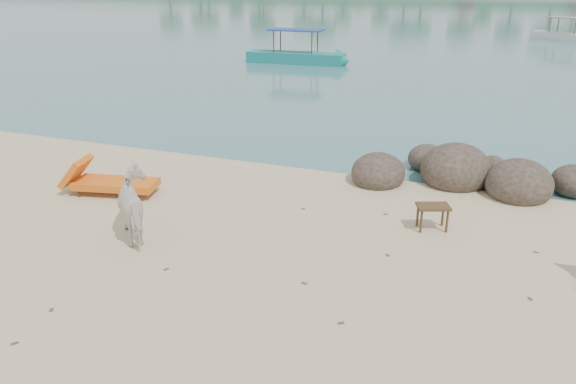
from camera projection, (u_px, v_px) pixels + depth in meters
name	position (u px, v px, depth m)	size (l,w,h in m)	color
water	(492.00, 6.00, 86.87)	(400.00, 400.00, 0.00)	#3A6B75
boulders	(477.00, 177.00, 13.03)	(6.50, 2.95, 1.24)	#322A21
cow	(138.00, 207.00, 10.35)	(0.67, 1.48, 1.25)	silver
side_table	(432.00, 219.00, 10.77)	(0.61, 0.39, 0.49)	#382A16
lounge_chair	(115.00, 180.00, 12.49)	(2.29, 0.80, 0.69)	orange
boat_near	(296.00, 35.00, 30.94)	(6.13, 1.38, 2.98)	#157474
boat_mid	(567.00, 21.00, 41.70)	(5.58, 1.26, 2.72)	silver
dead_leaves	(230.00, 308.00, 8.32)	(8.75, 7.46, 0.00)	brown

